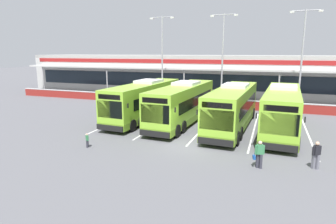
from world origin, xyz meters
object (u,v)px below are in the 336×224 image
pedestrian_with_handbag (259,154)px  lamp_post_west (162,54)px  pedestrian_in_dark_coat (316,154)px  lamp_post_east (302,54)px  pedestrian_child (87,140)px  coach_bus_leftmost (145,101)px  coach_bus_left_centre (183,104)px  lamp_post_centre (223,54)px  coach_bus_right_centre (282,111)px  coach_bus_centre (233,108)px

pedestrian_with_handbag → lamp_post_west: bearing=124.7°
pedestrian_in_dark_coat → lamp_post_east: bearing=89.1°
pedestrian_with_handbag → pedestrian_child: 11.38m
coach_bus_leftmost → pedestrian_child: coach_bus_leftmost is taller
coach_bus_left_centre → pedestrian_child: bearing=-114.6°
pedestrian_in_dark_coat → lamp_post_centre: (-8.52, 18.45, 5.42)m
coach_bus_right_centre → coach_bus_leftmost: bearing=178.0°
pedestrian_with_handbag → lamp_post_centre: (-5.49, 19.40, 5.43)m
pedestrian_child → lamp_post_east: (14.68, 19.18, 5.75)m
coach_bus_left_centre → pedestrian_child: 10.02m
lamp_post_west → pedestrian_child: bearing=-84.2°
coach_bus_left_centre → pedestrian_child: size_ratio=12.21×
pedestrian_child → lamp_post_centre: bearing=73.4°
coach_bus_right_centre → pedestrian_child: coach_bus_right_centre is taller
coach_bus_right_centre → lamp_post_west: bearing=143.9°
pedestrian_with_handbag → pedestrian_in_dark_coat: same height
coach_bus_left_centre → lamp_post_west: size_ratio=1.11×
coach_bus_centre → lamp_post_west: bearing=134.4°
coach_bus_left_centre → lamp_post_centre: (1.74, 10.67, 4.50)m
coach_bus_left_centre → lamp_post_west: bearing=120.1°
coach_bus_leftmost → lamp_post_east: 18.13m
lamp_post_east → coach_bus_leftmost: bearing=-146.0°
coach_bus_leftmost → coach_bus_left_centre: same height
coach_bus_right_centre → lamp_post_centre: 13.54m
coach_bus_left_centre → lamp_post_east: size_ratio=1.11×
pedestrian_in_dark_coat → lamp_post_west: 25.18m
coach_bus_right_centre → pedestrian_child: (-12.69, -8.91, -1.24)m
lamp_post_centre → pedestrian_in_dark_coat: bearing=-65.2°
pedestrian_in_dark_coat → coach_bus_left_centre: bearing=142.8°
coach_bus_left_centre → lamp_post_centre: 11.71m
pedestrian_in_dark_coat → lamp_post_centre: size_ratio=0.15×
coach_bus_left_centre → coach_bus_right_centre: same height
pedestrian_with_handbag → lamp_post_centre: 20.88m
coach_bus_left_centre → coach_bus_centre: 4.63m
coach_bus_leftmost → pedestrian_in_dark_coat: (14.28, -8.09, -0.91)m
lamp_post_west → lamp_post_centre: size_ratio=1.00×
coach_bus_leftmost → coach_bus_right_centre: same height
coach_bus_leftmost → coach_bus_centre: (8.62, -0.69, 0.00)m
coach_bus_right_centre → pedestrian_child: bearing=-144.9°
lamp_post_east → lamp_post_west: bearing=178.5°
coach_bus_right_centre → pedestrian_with_handbag: 8.75m
pedestrian_in_dark_coat → lamp_post_east: (0.28, 17.92, 5.42)m
lamp_post_east → pedestrian_in_dark_coat: bearing=-90.9°
pedestrian_in_dark_coat → coach_bus_centre: bearing=127.4°
coach_bus_centre → pedestrian_child: 12.37m
pedestrian_with_handbag → coach_bus_centre: bearing=107.4°
coach_bus_centre → lamp_post_centre: bearing=104.6°
lamp_post_west → lamp_post_east: bearing=-1.5°
pedestrian_child → lamp_post_west: 20.52m
coach_bus_left_centre → pedestrian_with_handbag: bearing=-50.3°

